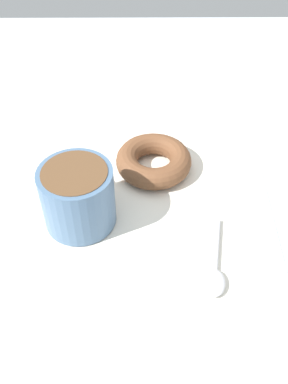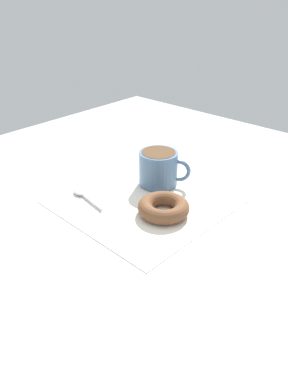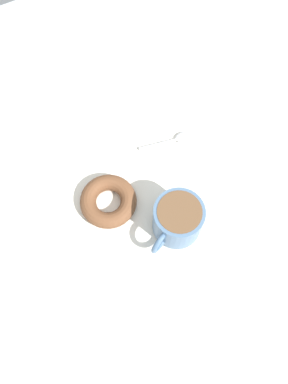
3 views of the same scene
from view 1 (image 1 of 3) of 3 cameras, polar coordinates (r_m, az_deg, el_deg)
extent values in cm
cube|color=#B2BCC6|center=(56.91, -2.34, -3.02)|extent=(120.00, 120.00, 2.00)
cube|color=white|center=(56.66, 0.00, -1.53)|extent=(34.35, 34.35, 0.30)
cylinder|color=slate|center=(52.32, -8.80, -0.66)|extent=(8.98, 8.98, 8.00)
cylinder|color=brown|center=(49.70, -9.28, 2.40)|extent=(7.78, 7.78, 0.60)
torus|color=slate|center=(55.80, -10.60, 2.58)|extent=(3.23, 5.21, 5.38)
torus|color=brown|center=(60.38, 1.30, 4.21)|extent=(10.67, 10.67, 3.05)
ellipsoid|color=silver|center=(48.97, 9.39, -11.87)|extent=(3.00, 3.97, 0.90)
cylinder|color=silver|center=(52.13, 9.68, -7.27)|extent=(2.07, 8.55, 0.56)
camera|label=2|loc=(1.01, 40.65, 37.86)|focal=35.00mm
camera|label=3|loc=(0.68, -66.61, 64.68)|focal=40.00mm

